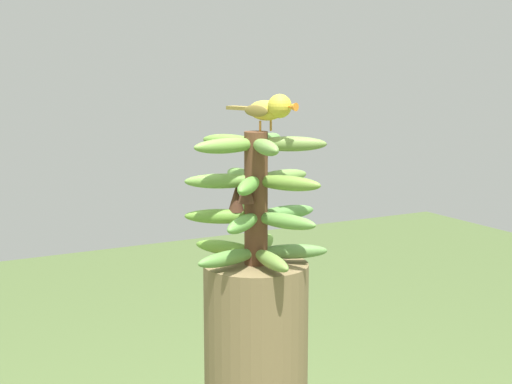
# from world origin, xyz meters

# --- Properties ---
(banana_bunch) EXTENTS (0.32, 0.32, 0.29)m
(banana_bunch) POSITION_xyz_m (0.00, -0.00, 1.07)
(banana_bunch) COLOR brown
(banana_bunch) RESTS_ON banana_tree
(perched_bird) EXTENTS (0.08, 0.19, 0.08)m
(perched_bird) POSITION_xyz_m (-0.03, 0.01, 1.27)
(perched_bird) COLOR #C68933
(perched_bird) RESTS_ON banana_bunch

